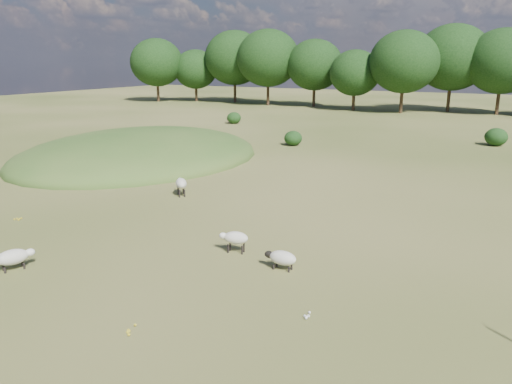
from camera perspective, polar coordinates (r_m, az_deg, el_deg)
ground at (r=38.74m, az=8.61°, el=4.31°), size 160.00×160.00×0.00m
mound at (r=37.92m, az=-13.09°, el=3.86°), size 16.00×20.00×4.00m
treeline at (r=72.68m, az=17.80°, el=13.88°), size 96.28×14.66×11.70m
shrubs at (r=47.18m, az=11.21°, el=6.92°), size 28.61×11.87×1.49m
sheep_0 at (r=26.71m, az=-8.57°, el=0.97°), size 1.19×1.24×0.94m
sheep_1 at (r=19.16m, az=-25.95°, el=-6.69°), size 0.95×1.31×0.73m
sheep_2 at (r=17.30m, az=2.96°, el=-7.52°), size 1.18×0.54×0.68m
sheep_3 at (r=18.71m, az=-2.41°, el=-5.27°), size 1.18×0.69×0.82m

